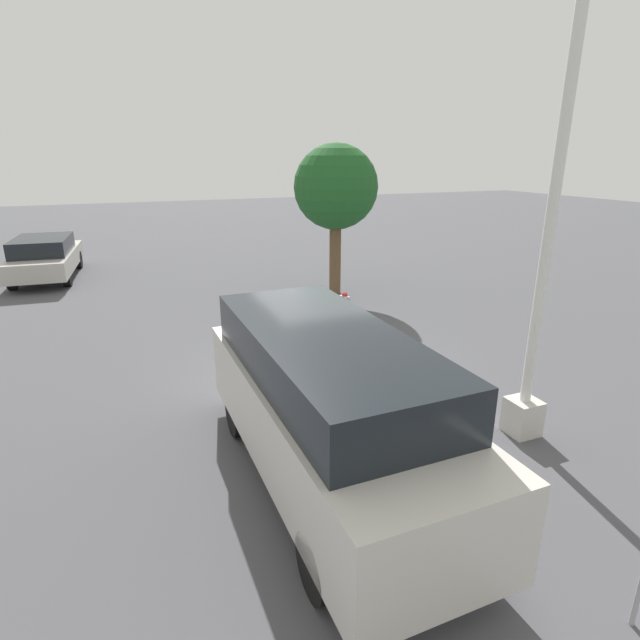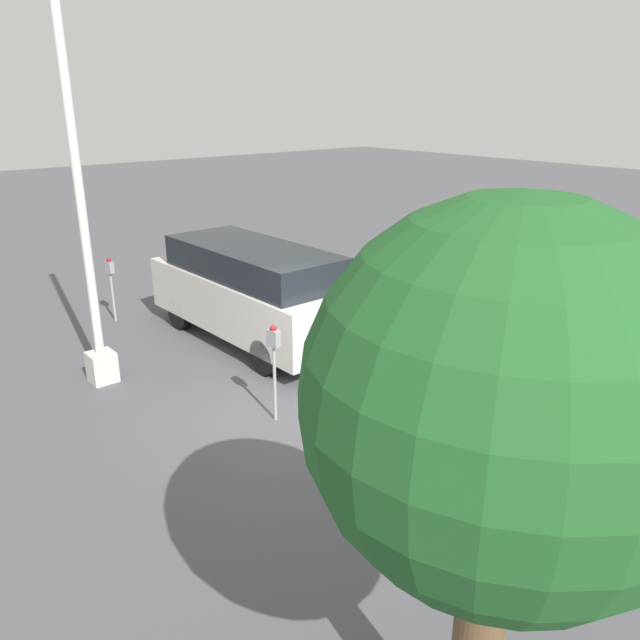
# 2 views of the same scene
# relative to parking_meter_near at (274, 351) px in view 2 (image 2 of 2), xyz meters

# --- Properties ---
(ground_plane) EXTENTS (80.00, 80.00, 0.00)m
(ground_plane) POSITION_rel_parking_meter_near_xyz_m (0.03, -0.35, -1.17)
(ground_plane) COLOR #4C4C51
(parking_meter_near) EXTENTS (0.22, 0.14, 1.58)m
(parking_meter_near) POSITION_rel_parking_meter_near_xyz_m (0.00, 0.00, 0.00)
(parking_meter_near) COLOR #9E9EA3
(parking_meter_near) RESTS_ON ground
(parking_meter_far) EXTENTS (0.22, 0.14, 1.46)m
(parking_meter_far) POSITION_rel_parking_meter_near_xyz_m (6.04, 0.06, -0.09)
(parking_meter_far) COLOR #9E9EA3
(parking_meter_far) RESTS_ON ground
(lamp_post) EXTENTS (0.44, 0.44, 6.99)m
(lamp_post) POSITION_rel_parking_meter_near_xyz_m (3.12, 1.52, 1.15)
(lamp_post) COLOR beige
(lamp_post) RESTS_ON ground
(parked_van) EXTENTS (5.09, 1.86, 2.02)m
(parked_van) POSITION_rel_parking_meter_near_xyz_m (3.05, -1.65, -0.07)
(parked_van) COLOR beige
(parked_van) RESTS_ON ground
(street_tree) EXTENTS (2.41, 2.41, 4.34)m
(street_tree) POSITION_rel_parking_meter_near_xyz_m (-5.31, 2.16, 1.94)
(street_tree) COLOR brown
(street_tree) RESTS_ON ground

